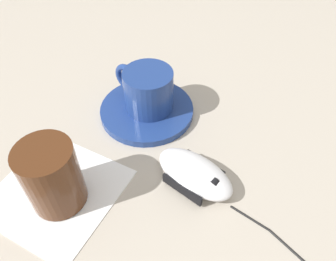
# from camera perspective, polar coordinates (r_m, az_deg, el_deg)

# --- Properties ---
(ground_plane) EXTENTS (3.00, 3.00, 0.00)m
(ground_plane) POSITION_cam_1_polar(r_m,az_deg,el_deg) (0.47, -4.32, -5.51)
(ground_plane) COLOR #B2A899
(saucer) EXTENTS (0.15, 0.15, 0.01)m
(saucer) POSITION_cam_1_polar(r_m,az_deg,el_deg) (0.54, -3.69, 3.54)
(saucer) COLOR navy
(saucer) RESTS_ON ground
(coffee_cup) EXTENTS (0.08, 0.11, 0.07)m
(coffee_cup) POSITION_cam_1_polar(r_m,az_deg,el_deg) (0.52, -3.62, 7.12)
(coffee_cup) COLOR navy
(coffee_cup) RESTS_ON saucer
(computer_mouse) EXTENTS (0.09, 0.12, 0.03)m
(computer_mouse) POSITION_cam_1_polar(r_m,az_deg,el_deg) (0.44, 4.56, -7.69)
(computer_mouse) COLOR silver
(computer_mouse) RESTS_ON ground
(napkin_under_glass) EXTENTS (0.16, 0.16, 0.00)m
(napkin_under_glass) POSITION_cam_1_polar(r_m,az_deg,el_deg) (0.47, -18.78, -9.97)
(napkin_under_glass) COLOR white
(napkin_under_glass) RESTS_ON ground
(drinking_glass) EXTENTS (0.07, 0.07, 0.09)m
(drinking_glass) POSITION_cam_1_polar(r_m,az_deg,el_deg) (0.42, -19.57, -7.56)
(drinking_glass) COLOR #4C2814
(drinking_glass) RESTS_ON napkin_under_glass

